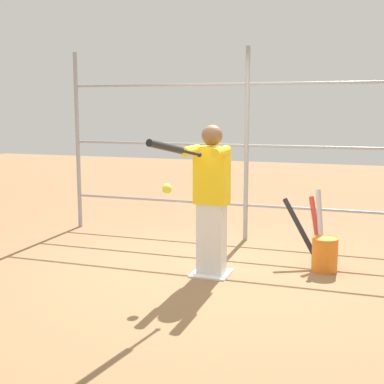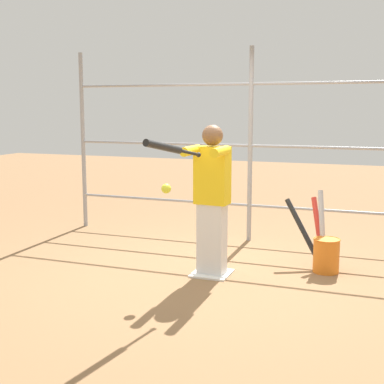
{
  "view_description": "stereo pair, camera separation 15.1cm",
  "coord_description": "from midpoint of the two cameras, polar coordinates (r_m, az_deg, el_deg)",
  "views": [
    {
      "loc": [
        -1.6,
        5.35,
        1.79
      ],
      "look_at": [
        0.15,
        0.22,
        0.93
      ],
      "focal_mm": 50.0,
      "sensor_mm": 36.0,
      "label": 1
    },
    {
      "loc": [
        -1.74,
        5.29,
        1.79
      ],
      "look_at": [
        0.15,
        0.22,
        0.93
      ],
      "focal_mm": 50.0,
      "sensor_mm": 36.0,
      "label": 2
    }
  ],
  "objects": [
    {
      "name": "home_plate",
      "position": [
        5.85,
        1.32,
        -8.65
      ],
      "size": [
        0.4,
        0.4,
        0.02
      ],
      "color": "white",
      "rests_on": "ground"
    },
    {
      "name": "baseball_bat_swinging",
      "position": [
        4.72,
        -3.24,
        4.72
      ],
      "size": [
        0.21,
        0.89,
        0.22
      ],
      "color": "black"
    },
    {
      "name": "ground_plane",
      "position": [
        5.86,
        1.32,
        -8.74
      ],
      "size": [
        24.0,
        24.0,
        0.0
      ],
      "primitive_type": "plane",
      "color": "olive"
    },
    {
      "name": "softball_in_flight",
      "position": [
        5.21,
        -3.52,
        0.35
      ],
      "size": [
        0.1,
        0.1,
        0.1
      ],
      "color": "yellow"
    },
    {
      "name": "fence_backstop",
      "position": [
        7.14,
        5.24,
        4.96
      ],
      "size": [
        5.17,
        0.06,
        2.57
      ],
      "color": "#939399",
      "rests_on": "ground"
    },
    {
      "name": "batter",
      "position": [
        5.64,
        1.3,
        -0.35
      ],
      "size": [
        0.41,
        0.56,
        1.61
      ],
      "color": "silver",
      "rests_on": "ground"
    },
    {
      "name": "bat_bucket",
      "position": [
        6.1,
        12.99,
        -5.89
      ],
      "size": [
        0.69,
        0.55,
        0.87
      ],
      "color": "orange",
      "rests_on": "ground"
    }
  ]
}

